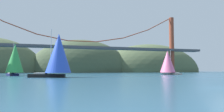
{
  "coord_description": "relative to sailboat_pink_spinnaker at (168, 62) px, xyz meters",
  "views": [
    {
      "loc": [
        -16.24,
        -17.11,
        1.78
      ],
      "look_at": [
        0.0,
        38.62,
        5.61
      ],
      "focal_mm": 33.93,
      "sensor_mm": 36.0,
      "label": 1
    }
  ],
  "objects": [
    {
      "name": "ground_plane",
      "position": [
        -25.17,
        -51.63,
        -4.64
      ],
      "size": [
        360.0,
        360.0,
        0.0
      ],
      "primitive_type": "plane",
      "color": "navy"
    },
    {
      "name": "headland_center",
      "position": [
        -20.17,
        83.37,
        -4.64
      ],
      "size": [
        73.23,
        44.0,
        46.98
      ],
      "primitive_type": "ellipsoid",
      "color": "#425138",
      "rests_on": "ground_plane"
    },
    {
      "name": "headland_right",
      "position": [
        34.83,
        83.37,
        -4.64
      ],
      "size": [
        83.37,
        44.0,
        44.06
      ],
      "primitive_type": "ellipsoid",
      "color": "#4C5B3D",
      "rests_on": "ground_plane"
    },
    {
      "name": "suspension_bridge",
      "position": [
        -25.17,
        43.37,
        10.29
      ],
      "size": [
        144.28,
        6.0,
        33.84
      ],
      "color": "brown",
      "rests_on": "ground_plane"
    },
    {
      "name": "sailboat_pink_spinnaker",
      "position": [
        0.0,
        0.0,
        0.0
      ],
      "size": [
        9.91,
        6.92,
        9.12
      ],
      "color": "#B7B2A8",
      "rests_on": "ground_plane"
    },
    {
      "name": "sailboat_green_sail",
      "position": [
        -51.77,
        0.63,
        0.45
      ],
      "size": [
        6.71,
        9.45,
        10.25
      ],
      "color": "#191E4C",
      "rests_on": "ground_plane"
    },
    {
      "name": "sailboat_blue_spinnaker",
      "position": [
        -39.72,
        -16.66,
        0.9
      ],
      "size": [
        10.63,
        7.39,
        11.62
      ],
      "color": "black",
      "rests_on": "ground_plane"
    }
  ]
}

